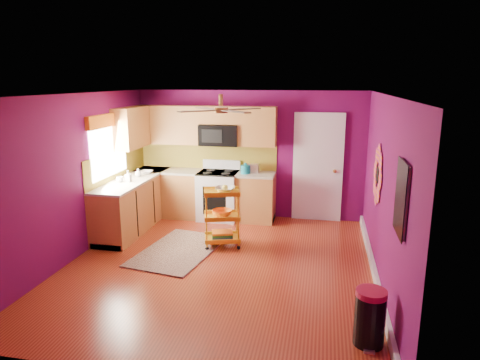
# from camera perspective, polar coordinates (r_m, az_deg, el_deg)

# --- Properties ---
(ground) EXTENTS (5.00, 5.00, 0.00)m
(ground) POSITION_cam_1_polar(r_m,az_deg,el_deg) (6.49, -2.76, -11.33)
(ground) COLOR maroon
(ground) RESTS_ON ground
(room_envelope) EXTENTS (4.54, 5.04, 2.52)m
(room_envelope) POSITION_cam_1_polar(r_m,az_deg,el_deg) (5.99, -2.68, 2.99)
(room_envelope) COLOR #610B4B
(room_envelope) RESTS_ON ground
(lower_cabinets) EXTENTS (2.81, 2.31, 0.94)m
(lower_cabinets) POSITION_cam_1_polar(r_m,az_deg,el_deg) (8.35, -8.78, -2.63)
(lower_cabinets) COLOR #9A5F2A
(lower_cabinets) RESTS_ON ground
(electric_range) EXTENTS (0.76, 0.66, 1.13)m
(electric_range) POSITION_cam_1_polar(r_m,az_deg,el_deg) (8.44, -2.88, -1.98)
(electric_range) COLOR white
(electric_range) RESTS_ON ground
(upper_cabinetry) EXTENTS (2.80, 2.30, 1.26)m
(upper_cabinetry) POSITION_cam_1_polar(r_m,az_deg,el_deg) (8.39, -7.61, 6.99)
(upper_cabinetry) COLOR #9A5F2A
(upper_cabinetry) RESTS_ON ground
(left_window) EXTENTS (0.08, 1.35, 1.08)m
(left_window) POSITION_cam_1_polar(r_m,az_deg,el_deg) (7.76, -17.15, 5.55)
(left_window) COLOR white
(left_window) RESTS_ON ground
(panel_door) EXTENTS (0.95, 0.11, 2.15)m
(panel_door) POSITION_cam_1_polar(r_m,az_deg,el_deg) (8.36, 10.33, 1.49)
(panel_door) COLOR white
(panel_door) RESTS_ON ground
(right_wall_art) EXTENTS (0.04, 2.74, 1.04)m
(right_wall_art) POSITION_cam_1_polar(r_m,az_deg,el_deg) (5.58, 18.95, -0.46)
(right_wall_art) COLOR black
(right_wall_art) RESTS_ON ground
(ceiling_fan) EXTENTS (1.01, 1.01, 0.26)m
(ceiling_fan) POSITION_cam_1_polar(r_m,az_deg,el_deg) (6.11, -2.54, 9.41)
(ceiling_fan) COLOR #BF8C3F
(ceiling_fan) RESTS_ON ground
(shag_rug) EXTENTS (1.31, 1.86, 0.02)m
(shag_rug) POSITION_cam_1_polar(r_m,az_deg,el_deg) (7.05, -8.15, -9.27)
(shag_rug) COLOR black
(shag_rug) RESTS_ON ground
(rolling_cart) EXTENTS (0.67, 0.56, 1.04)m
(rolling_cart) POSITION_cam_1_polar(r_m,az_deg,el_deg) (7.02, -2.34, -4.68)
(rolling_cart) COLOR gold
(rolling_cart) RESTS_ON ground
(trash_can) EXTENTS (0.32, 0.35, 0.61)m
(trash_can) POSITION_cam_1_polar(r_m,az_deg,el_deg) (4.83, 16.91, -17.12)
(trash_can) COLOR black
(trash_can) RESTS_ON ground
(teal_kettle) EXTENTS (0.18, 0.18, 0.21)m
(teal_kettle) POSITION_cam_1_polar(r_m,az_deg,el_deg) (8.18, 0.72, 1.44)
(teal_kettle) COLOR teal
(teal_kettle) RESTS_ON lower_cabinets
(toaster) EXTENTS (0.22, 0.15, 0.18)m
(toaster) POSITION_cam_1_polar(r_m,az_deg,el_deg) (8.26, 1.75, 1.60)
(toaster) COLOR beige
(toaster) RESTS_ON lower_cabinets
(soap_bottle_a) EXTENTS (0.09, 0.09, 0.20)m
(soap_bottle_a) POSITION_cam_1_polar(r_m,az_deg,el_deg) (7.77, -14.68, 0.51)
(soap_bottle_a) COLOR #EA3F72
(soap_bottle_a) RESTS_ON lower_cabinets
(soap_bottle_b) EXTENTS (0.12, 0.12, 0.16)m
(soap_bottle_b) POSITION_cam_1_polar(r_m,az_deg,el_deg) (8.14, -13.42, 0.98)
(soap_bottle_b) COLOR white
(soap_bottle_b) RESTS_ON lower_cabinets
(counter_dish) EXTENTS (0.23, 0.23, 0.06)m
(counter_dish) POSITION_cam_1_polar(r_m,az_deg,el_deg) (8.37, -12.35, 1.02)
(counter_dish) COLOR white
(counter_dish) RESTS_ON lower_cabinets
(counter_cup) EXTENTS (0.12, 0.12, 0.10)m
(counter_cup) POSITION_cam_1_polar(r_m,az_deg,el_deg) (7.79, -15.72, 0.08)
(counter_cup) COLOR white
(counter_cup) RESTS_ON lower_cabinets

